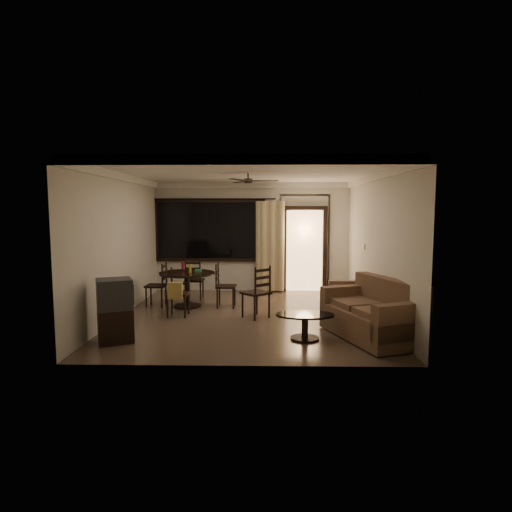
{
  "coord_description": "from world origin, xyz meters",
  "views": [
    {
      "loc": [
        0.32,
        -8.3,
        2.07
      ],
      "look_at": [
        0.15,
        0.2,
        1.18
      ],
      "focal_mm": 30.0,
      "sensor_mm": 36.0,
      "label": 1
    }
  ],
  "objects_px": {
    "side_chair": "(256,302)",
    "armchair": "(351,297)",
    "dining_chair_north": "(194,287)",
    "sofa": "(374,315)",
    "coffee_table": "(305,322)",
    "dining_table": "(187,280)",
    "dining_chair_south": "(178,301)",
    "dining_chair_east": "(226,294)",
    "dining_chair_west": "(157,293)",
    "tv_cabinet": "(115,310)"
  },
  "relations": [
    {
      "from": "dining_chair_east",
      "to": "side_chair",
      "type": "bearing_deg",
      "value": -141.48
    },
    {
      "from": "dining_chair_west",
      "to": "coffee_table",
      "type": "relative_size",
      "value": 1.0
    },
    {
      "from": "sofa",
      "to": "side_chair",
      "type": "xyz_separation_m",
      "value": [
        -1.96,
        1.29,
        -0.07
      ]
    },
    {
      "from": "coffee_table",
      "to": "armchair",
      "type": "bearing_deg",
      "value": 58.84
    },
    {
      "from": "dining_table",
      "to": "armchair",
      "type": "relative_size",
      "value": 1.5
    },
    {
      "from": "dining_chair_west",
      "to": "side_chair",
      "type": "distance_m",
      "value": 2.4
    },
    {
      "from": "dining_table",
      "to": "dining_chair_south",
      "type": "distance_m",
      "value": 0.91
    },
    {
      "from": "dining_chair_south",
      "to": "tv_cabinet",
      "type": "height_order",
      "value": "tv_cabinet"
    },
    {
      "from": "dining_chair_south",
      "to": "dining_chair_west",
      "type": "bearing_deg",
      "value": 128.1
    },
    {
      "from": "dining_chair_east",
      "to": "side_chair",
      "type": "xyz_separation_m",
      "value": [
        0.68,
        -0.92,
        0.02
      ]
    },
    {
      "from": "dining_table",
      "to": "side_chair",
      "type": "distance_m",
      "value": 1.81
    },
    {
      "from": "armchair",
      "to": "tv_cabinet",
      "type": "bearing_deg",
      "value": -151.37
    },
    {
      "from": "side_chair",
      "to": "armchair",
      "type": "bearing_deg",
      "value": 151.96
    },
    {
      "from": "dining_table",
      "to": "tv_cabinet",
      "type": "distance_m",
      "value": 2.63
    },
    {
      "from": "dining_chair_east",
      "to": "dining_chair_south",
      "type": "xyz_separation_m",
      "value": [
        -0.87,
        -0.83,
        0.02
      ]
    },
    {
      "from": "dining_chair_east",
      "to": "dining_chair_south",
      "type": "relative_size",
      "value": 1.0
    },
    {
      "from": "coffee_table",
      "to": "side_chair",
      "type": "distance_m",
      "value": 1.62
    },
    {
      "from": "coffee_table",
      "to": "dining_chair_north",
      "type": "bearing_deg",
      "value": 126.41
    },
    {
      "from": "dining_chair_west",
      "to": "side_chair",
      "type": "bearing_deg",
      "value": 67.93
    },
    {
      "from": "dining_chair_west",
      "to": "sofa",
      "type": "bearing_deg",
      "value": 63.3
    },
    {
      "from": "dining_table",
      "to": "dining_chair_south",
      "type": "height_order",
      "value": "dining_table"
    },
    {
      "from": "dining_chair_west",
      "to": "sofa",
      "type": "relative_size",
      "value": 0.48
    },
    {
      "from": "dining_chair_east",
      "to": "coffee_table",
      "type": "bearing_deg",
      "value": -145.12
    },
    {
      "from": "dining_table",
      "to": "dining_chair_west",
      "type": "bearing_deg",
      "value": 177.68
    },
    {
      "from": "dining_chair_south",
      "to": "dining_chair_east",
      "type": "bearing_deg",
      "value": 45.7
    },
    {
      "from": "dining_chair_north",
      "to": "tv_cabinet",
      "type": "bearing_deg",
      "value": 79.81
    },
    {
      "from": "coffee_table",
      "to": "side_chair",
      "type": "xyz_separation_m",
      "value": [
        -0.82,
        1.39,
        0.03
      ]
    },
    {
      "from": "armchair",
      "to": "side_chair",
      "type": "xyz_separation_m",
      "value": [
        -1.94,
        -0.46,
        -0.02
      ]
    },
    {
      "from": "side_chair",
      "to": "tv_cabinet",
      "type": "bearing_deg",
      "value": -5.88
    },
    {
      "from": "sofa",
      "to": "dining_chair_north",
      "type": "bearing_deg",
      "value": 118.65
    },
    {
      "from": "dining_chair_south",
      "to": "dining_chair_north",
      "type": "xyz_separation_m",
      "value": [
        0.06,
        1.64,
        -0.02
      ]
    },
    {
      "from": "sofa",
      "to": "dining_table",
      "type": "bearing_deg",
      "value": 127.09
    },
    {
      "from": "tv_cabinet",
      "to": "sofa",
      "type": "xyz_separation_m",
      "value": [
        4.16,
        0.29,
        -0.13
      ]
    },
    {
      "from": "dining_chair_west",
      "to": "tv_cabinet",
      "type": "relative_size",
      "value": 0.94
    },
    {
      "from": "sofa",
      "to": "dining_chair_south",
      "type": "bearing_deg",
      "value": 138.38
    },
    {
      "from": "dining_chair_south",
      "to": "armchair",
      "type": "distance_m",
      "value": 3.51
    },
    {
      "from": "coffee_table",
      "to": "dining_chair_south",
      "type": "bearing_deg",
      "value": 147.83
    },
    {
      "from": "sofa",
      "to": "dining_chair_east",
      "type": "bearing_deg",
      "value": 119.96
    },
    {
      "from": "dining_chair_north",
      "to": "armchair",
      "type": "height_order",
      "value": "dining_chair_north"
    },
    {
      "from": "dining_chair_north",
      "to": "sofa",
      "type": "xyz_separation_m",
      "value": [
        3.45,
        -3.03,
        0.09
      ]
    },
    {
      "from": "dining_table",
      "to": "side_chair",
      "type": "bearing_deg",
      "value": -32.07
    },
    {
      "from": "tv_cabinet",
      "to": "coffee_table",
      "type": "distance_m",
      "value": 3.04
    },
    {
      "from": "armchair",
      "to": "coffee_table",
      "type": "xyz_separation_m",
      "value": [
        -1.12,
        -1.86,
        -0.04
      ]
    },
    {
      "from": "tv_cabinet",
      "to": "dining_chair_west",
      "type": "bearing_deg",
      "value": 65.55
    },
    {
      "from": "dining_chair_south",
      "to": "dining_chair_north",
      "type": "bearing_deg",
      "value": 90.0
    },
    {
      "from": "side_chair",
      "to": "dining_table",
      "type": "bearing_deg",
      "value": -73.56
    },
    {
      "from": "dining_chair_west",
      "to": "coffee_table",
      "type": "distance_m",
      "value": 3.83
    },
    {
      "from": "dining_chair_west",
      "to": "dining_chair_north",
      "type": "distance_m",
      "value": 1.03
    },
    {
      "from": "dining_chair_north",
      "to": "armchair",
      "type": "bearing_deg",
      "value": 161.62
    },
    {
      "from": "dining_table",
      "to": "armchair",
      "type": "bearing_deg",
      "value": -8.01
    }
  ]
}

